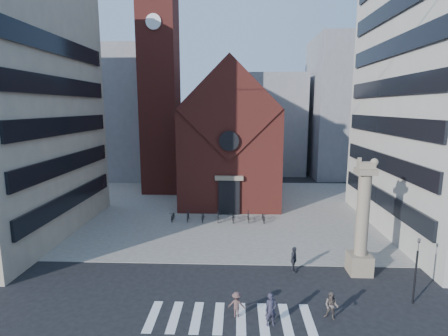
{
  "coord_description": "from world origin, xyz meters",
  "views": [
    {
      "loc": [
        0.94,
        -21.59,
        12.18
      ],
      "look_at": [
        -0.23,
        8.0,
        6.99
      ],
      "focal_mm": 28.0,
      "sensor_mm": 36.0,
      "label": 1
    }
  ],
  "objects_px": {
    "traffic_light": "(416,269)",
    "pedestrian_1": "(331,306)",
    "pedestrian_0": "(271,310)",
    "scooter_0": "(173,216)",
    "lion_column": "(362,229)",
    "pedestrian_2": "(294,260)"
  },
  "relations": [
    {
      "from": "lion_column",
      "to": "pedestrian_0",
      "type": "distance_m",
      "value": 10.02
    },
    {
      "from": "lion_column",
      "to": "pedestrian_2",
      "type": "relative_size",
      "value": 4.43
    },
    {
      "from": "pedestrian_1",
      "to": "lion_column",
      "type": "bearing_deg",
      "value": 89.33
    },
    {
      "from": "pedestrian_2",
      "to": "scooter_0",
      "type": "relative_size",
      "value": 1.0
    },
    {
      "from": "traffic_light",
      "to": "scooter_0",
      "type": "relative_size",
      "value": 2.2
    },
    {
      "from": "pedestrian_0",
      "to": "pedestrian_1",
      "type": "relative_size",
      "value": 1.15
    },
    {
      "from": "lion_column",
      "to": "pedestrian_0",
      "type": "xyz_separation_m",
      "value": [
        -7.14,
        -6.57,
        -2.5
      ]
    },
    {
      "from": "lion_column",
      "to": "traffic_light",
      "type": "relative_size",
      "value": 2.02
    },
    {
      "from": "traffic_light",
      "to": "pedestrian_0",
      "type": "relative_size",
      "value": 2.25
    },
    {
      "from": "pedestrian_0",
      "to": "scooter_0",
      "type": "relative_size",
      "value": 0.98
    },
    {
      "from": "scooter_0",
      "to": "pedestrian_0",
      "type": "bearing_deg",
      "value": -66.0
    },
    {
      "from": "traffic_light",
      "to": "pedestrian_1",
      "type": "height_order",
      "value": "traffic_light"
    },
    {
      "from": "traffic_light",
      "to": "pedestrian_2",
      "type": "bearing_deg",
      "value": 149.63
    },
    {
      "from": "pedestrian_2",
      "to": "scooter_0",
      "type": "bearing_deg",
      "value": 67.66
    },
    {
      "from": "pedestrian_0",
      "to": "pedestrian_1",
      "type": "xyz_separation_m",
      "value": [
        3.56,
        0.72,
        -0.13
      ]
    },
    {
      "from": "pedestrian_0",
      "to": "scooter_0",
      "type": "xyz_separation_m",
      "value": [
        -8.86,
        17.96,
        -0.39
      ]
    },
    {
      "from": "scooter_0",
      "to": "lion_column",
      "type": "bearing_deg",
      "value": -37.69
    },
    {
      "from": "traffic_light",
      "to": "pedestrian_2",
      "type": "height_order",
      "value": "traffic_light"
    },
    {
      "from": "scooter_0",
      "to": "pedestrian_1",
      "type": "bearing_deg",
      "value": -56.49
    },
    {
      "from": "pedestrian_0",
      "to": "pedestrian_1",
      "type": "bearing_deg",
      "value": -2.25
    },
    {
      "from": "lion_column",
      "to": "scooter_0",
      "type": "bearing_deg",
      "value": 144.57
    },
    {
      "from": "pedestrian_0",
      "to": "pedestrian_2",
      "type": "bearing_deg",
      "value": 57.01
    }
  ]
}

